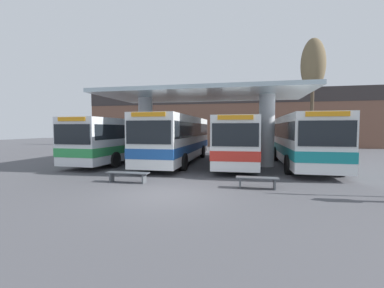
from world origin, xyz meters
TOP-DOWN VIEW (x-y plane):
  - ground_plane at (0.00, 0.00)m, footprint 100.00×100.00m
  - townhouse_backdrop at (0.00, 26.09)m, footprint 40.00×0.58m
  - station_canopy at (0.00, 8.02)m, footprint 13.22×6.79m
  - transit_bus_left_bay at (-6.22, 9.23)m, footprint 3.06×11.99m
  - transit_bus_center_bay at (-1.97, 8.89)m, footprint 2.89×11.82m
  - transit_bus_right_bay at (2.12, 9.13)m, footprint 2.95×11.57m
  - transit_bus_far_right_bay at (6.32, 8.43)m, footprint 2.87×10.26m
  - waiting_bench_near_pillar at (-2.35, 1.57)m, footprint 1.96×0.44m
  - waiting_bench_mid_platform at (3.29, 1.57)m, footprint 1.68×0.44m
  - poplar_tree_behind_left at (8.74, 16.59)m, footprint 2.15×2.15m

SIDE VIEW (x-z plane):
  - ground_plane at x=0.00m, z-range 0.00..0.00m
  - waiting_bench_mid_platform at x=3.29m, z-range 0.11..0.57m
  - waiting_bench_near_pillar at x=-2.35m, z-range 0.12..0.58m
  - transit_bus_left_bay at x=-6.22m, z-range 0.18..3.26m
  - transit_bus_right_bay at x=2.12m, z-range 0.18..3.28m
  - transit_bus_far_right_bay at x=6.32m, z-range 0.19..3.40m
  - transit_bus_center_bay at x=-1.97m, z-range 0.19..3.45m
  - station_canopy at x=0.00m, z-range 1.59..6.41m
  - townhouse_backdrop at x=0.00m, z-range 0.63..8.30m
  - poplar_tree_behind_left at x=8.74m, z-range 2.81..13.47m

